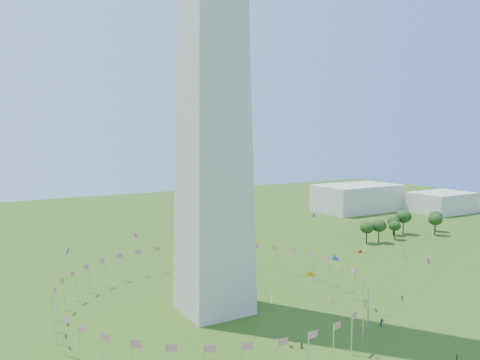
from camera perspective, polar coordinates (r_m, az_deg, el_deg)
name	(u,v)px	position (r m, az deg, el deg)	size (l,w,h in m)	color
flag_ring	(214,294)	(128.86, -3.20, -13.68)	(80.24, 80.24, 9.00)	silver
gov_building_east_a	(357,198)	(295.11, 14.07, -2.11)	(50.00, 30.00, 16.00)	beige
gov_building_east_b	(442,202)	(306.10, 23.38, -2.51)	(35.00, 25.00, 12.00)	beige
kites_aloft	(312,256)	(106.10, 8.72, -9.09)	(114.35, 60.54, 29.87)	orange
tree_line_east	(403,226)	(227.20, 19.29, -5.34)	(53.28, 15.86, 11.31)	#264E1A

